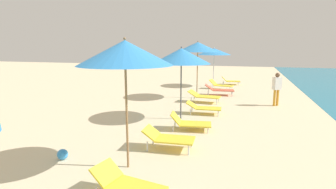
{
  "coord_description": "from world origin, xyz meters",
  "views": [
    {
      "loc": [
        2.94,
        7.6,
        2.7
      ],
      "look_at": [
        0.86,
        14.61,
        1.38
      ],
      "focal_mm": 28.87,
      "sensor_mm": 36.0,
      "label": 1
    }
  ],
  "objects_px": {
    "lounger_sixth_shoreside": "(219,89)",
    "person_walking_mid": "(277,86)",
    "umbrella_farthest": "(214,52)",
    "lounger_fifth_inland": "(190,122)",
    "lounger_farthest_inland": "(221,85)",
    "lounger_sixth_inland": "(204,96)",
    "umbrella_fourth": "(125,53)",
    "lounger_fourth_inland": "(127,184)",
    "lounger_fourth_shoreside": "(168,138)",
    "beach_ball": "(63,154)",
    "umbrella_sixth": "(198,47)",
    "lounger_farthest_shoreside": "(230,81)",
    "umbrella_fifth": "(181,56)",
    "lounger_fifth_shoreside": "(203,107)"
  },
  "relations": [
    {
      "from": "lounger_fifth_inland",
      "to": "lounger_sixth_inland",
      "type": "relative_size",
      "value": 0.88
    },
    {
      "from": "lounger_fourth_shoreside",
      "to": "lounger_fourth_inland",
      "type": "height_order",
      "value": "lounger_fourth_shoreside"
    },
    {
      "from": "lounger_fourth_shoreside",
      "to": "lounger_farthest_inland",
      "type": "bearing_deg",
      "value": 84.49
    },
    {
      "from": "umbrella_fourth",
      "to": "lounger_fourth_inland",
      "type": "height_order",
      "value": "umbrella_fourth"
    },
    {
      "from": "lounger_fifth_inland",
      "to": "lounger_sixth_shoreside",
      "type": "distance_m",
      "value": 6.63
    },
    {
      "from": "lounger_fourth_shoreside",
      "to": "lounger_farthest_shoreside",
      "type": "height_order",
      "value": "lounger_fourth_shoreside"
    },
    {
      "from": "lounger_fourth_shoreside",
      "to": "lounger_farthest_shoreside",
      "type": "relative_size",
      "value": 1.02
    },
    {
      "from": "lounger_fifth_inland",
      "to": "lounger_farthest_inland",
      "type": "xyz_separation_m",
      "value": [
        0.12,
        8.78,
        0.03
      ]
    },
    {
      "from": "lounger_fourth_shoreside",
      "to": "lounger_fifth_inland",
      "type": "bearing_deg",
      "value": 80.05
    },
    {
      "from": "umbrella_fourth",
      "to": "lounger_fifth_shoreside",
      "type": "xyz_separation_m",
      "value": [
        0.85,
        5.28,
        -2.28
      ]
    },
    {
      "from": "umbrella_fifth",
      "to": "lounger_sixth_inland",
      "type": "xyz_separation_m",
      "value": [
        0.36,
        3.22,
        -2.01
      ]
    },
    {
      "from": "lounger_fifth_shoreside",
      "to": "lounger_sixth_inland",
      "type": "height_order",
      "value": "lounger_sixth_inland"
    },
    {
      "from": "lounger_fifth_inland",
      "to": "umbrella_sixth",
      "type": "height_order",
      "value": "umbrella_sixth"
    },
    {
      "from": "lounger_fifth_inland",
      "to": "beach_ball",
      "type": "relative_size",
      "value": 5.34
    },
    {
      "from": "umbrella_fifth",
      "to": "lounger_fifth_inland",
      "type": "distance_m",
      "value": 2.49
    },
    {
      "from": "umbrella_sixth",
      "to": "lounger_farthest_shoreside",
      "type": "xyz_separation_m",
      "value": [
        1.36,
        5.55,
        -2.36
      ]
    },
    {
      "from": "lounger_sixth_shoreside",
      "to": "lounger_farthest_inland",
      "type": "height_order",
      "value": "lounger_farthest_inland"
    },
    {
      "from": "umbrella_fourth",
      "to": "lounger_fourth_inland",
      "type": "xyz_separation_m",
      "value": [
        0.52,
        -1.14,
        -2.29
      ]
    },
    {
      "from": "umbrella_fourth",
      "to": "lounger_farthest_shoreside",
      "type": "distance_m",
      "value": 14.38
    },
    {
      "from": "lounger_fourth_shoreside",
      "to": "lounger_fifth_inland",
      "type": "xyz_separation_m",
      "value": [
        0.19,
        1.81,
        -0.07
      ]
    },
    {
      "from": "lounger_fifth_inland",
      "to": "lounger_sixth_shoreside",
      "type": "xyz_separation_m",
      "value": [
        0.25,
        6.62,
        0.07
      ]
    },
    {
      "from": "lounger_fourth_inland",
      "to": "beach_ball",
      "type": "height_order",
      "value": "lounger_fourth_inland"
    },
    {
      "from": "lounger_fourth_shoreside",
      "to": "umbrella_fifth",
      "type": "distance_m",
      "value": 3.66
    },
    {
      "from": "person_walking_mid",
      "to": "umbrella_farthest",
      "type": "bearing_deg",
      "value": -1.16
    },
    {
      "from": "lounger_sixth_inland",
      "to": "person_walking_mid",
      "type": "height_order",
      "value": "person_walking_mid"
    },
    {
      "from": "lounger_fifth_shoreside",
      "to": "lounger_farthest_inland",
      "type": "height_order",
      "value": "lounger_farthest_inland"
    },
    {
      "from": "lounger_fifth_inland",
      "to": "lounger_sixth_shoreside",
      "type": "height_order",
      "value": "lounger_sixth_shoreside"
    },
    {
      "from": "umbrella_farthest",
      "to": "beach_ball",
      "type": "relative_size",
      "value": 10.07
    },
    {
      "from": "lounger_farthest_inland",
      "to": "lounger_fourth_shoreside",
      "type": "bearing_deg",
      "value": -79.29
    },
    {
      "from": "lounger_farthest_shoreside",
      "to": "lounger_fourth_shoreside",
      "type": "bearing_deg",
      "value": -102.06
    },
    {
      "from": "lounger_fifth_inland",
      "to": "lounger_farthest_inland",
      "type": "height_order",
      "value": "lounger_farthest_inland"
    },
    {
      "from": "lounger_fifth_shoreside",
      "to": "umbrella_sixth",
      "type": "distance_m",
      "value": 4.17
    },
    {
      "from": "lounger_fifth_shoreside",
      "to": "lounger_fifth_inland",
      "type": "xyz_separation_m",
      "value": [
        -0.1,
        -2.19,
        -0.02
      ]
    },
    {
      "from": "lounger_fifth_shoreside",
      "to": "lounger_fifth_inland",
      "type": "relative_size",
      "value": 1.02
    },
    {
      "from": "umbrella_sixth",
      "to": "person_walking_mid",
      "type": "bearing_deg",
      "value": -12.83
    },
    {
      "from": "lounger_farthest_shoreside",
      "to": "umbrella_fourth",
      "type": "bearing_deg",
      "value": -104.02
    },
    {
      "from": "umbrella_fifth",
      "to": "beach_ball",
      "type": "xyz_separation_m",
      "value": [
        -1.85,
        -4.38,
        -2.21
      ]
    },
    {
      "from": "lounger_sixth_inland",
      "to": "umbrella_fourth",
      "type": "bearing_deg",
      "value": -89.76
    },
    {
      "from": "lounger_fourth_shoreside",
      "to": "umbrella_farthest",
      "type": "distance_m",
      "value": 11.9
    },
    {
      "from": "umbrella_farthest",
      "to": "person_walking_mid",
      "type": "xyz_separation_m",
      "value": [
        3.51,
        -5.28,
        -1.41
      ]
    },
    {
      "from": "lounger_fourth_inland",
      "to": "umbrella_fifth",
      "type": "bearing_deg",
      "value": 104.34
    },
    {
      "from": "lounger_sixth_shoreside",
      "to": "person_walking_mid",
      "type": "relative_size",
      "value": 1.09
    },
    {
      "from": "lounger_fourth_inland",
      "to": "umbrella_farthest",
      "type": "height_order",
      "value": "umbrella_farthest"
    },
    {
      "from": "umbrella_fourth",
      "to": "lounger_farthest_shoreside",
      "type": "xyz_separation_m",
      "value": [
        1.33,
        14.14,
        -2.28
      ]
    },
    {
      "from": "person_walking_mid",
      "to": "beach_ball",
      "type": "distance_m",
      "value": 9.55
    },
    {
      "from": "umbrella_fifth",
      "to": "lounger_sixth_inland",
      "type": "relative_size",
      "value": 1.72
    },
    {
      "from": "lounger_sixth_inland",
      "to": "umbrella_farthest",
      "type": "relative_size",
      "value": 0.6
    },
    {
      "from": "umbrella_fifth",
      "to": "umbrella_sixth",
      "type": "relative_size",
      "value": 0.91
    },
    {
      "from": "lounger_fifth_inland",
      "to": "beach_ball",
      "type": "xyz_separation_m",
      "value": [
        -2.44,
        -3.16,
        -0.12
      ]
    },
    {
      "from": "lounger_farthest_shoreside",
      "to": "umbrella_sixth",
      "type": "bearing_deg",
      "value": -112.42
    }
  ]
}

